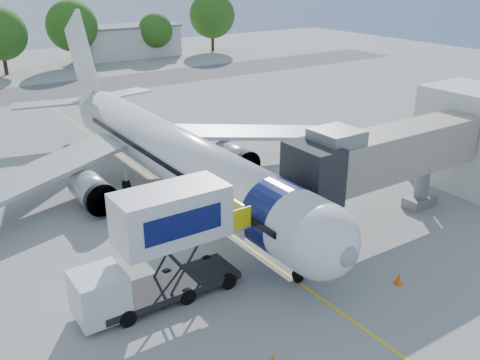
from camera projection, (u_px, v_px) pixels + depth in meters
ground at (202, 214)px, 34.24m from camera, size 160.00×160.00×0.00m
guidance_line at (202, 214)px, 34.24m from camera, size 0.15×70.00×0.01m
taxiway_strip at (32, 93)px, 66.51m from camera, size 120.00×10.00×0.01m
aircraft at (171, 153)px, 36.31m from camera, size 34.17×37.73×11.35m
jet_bridge at (378, 157)px, 31.39m from camera, size 13.90×3.20×6.60m
catering_hiloader at (160, 248)px, 24.57m from camera, size 8.50×2.44×5.50m
safety_cone_a at (399, 279)px, 26.61m from camera, size 0.40×0.40×0.63m
outbuilding_right at (131, 41)px, 92.32m from camera, size 16.40×7.40×5.30m
tree_d at (0, 34)px, 75.73m from camera, size 7.44×7.44×9.49m
tree_e at (72, 26)px, 82.61m from camera, size 7.88×7.88×10.05m
tree_f at (155, 30)px, 91.01m from camera, size 5.81×5.81×7.41m
tree_g at (212, 15)px, 97.15m from camera, size 8.23×8.23×10.50m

